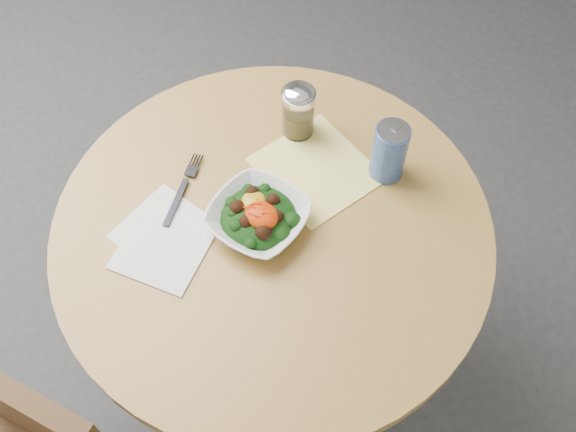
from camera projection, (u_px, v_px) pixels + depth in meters
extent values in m
plane|color=#2E2E30|center=(277.00, 355.00, 1.94)|extent=(6.00, 6.00, 0.00)
cylinder|color=black|center=(277.00, 354.00, 1.92)|extent=(0.52, 0.52, 0.03)
cylinder|color=black|center=(275.00, 306.00, 1.64)|extent=(0.10, 0.10, 0.71)
cylinder|color=#C89348|center=(272.00, 229.00, 1.32)|extent=(0.90, 0.90, 0.04)
cube|color=#4A3114|center=(36.00, 418.00, 1.21)|extent=(0.38, 0.11, 0.45)
cube|color=yellow|center=(316.00, 169.00, 1.38)|extent=(0.28, 0.26, 0.00)
cube|color=white|center=(164.00, 231.00, 1.29)|extent=(0.17, 0.17, 0.00)
cube|color=white|center=(163.00, 248.00, 1.27)|extent=(0.21, 0.21, 0.00)
imported|color=white|center=(258.00, 218.00, 1.28)|extent=(0.20, 0.20, 0.05)
ellipsoid|color=black|center=(258.00, 218.00, 1.29)|extent=(0.15, 0.15, 0.05)
ellipsoid|color=#C18B13|center=(254.00, 201.00, 1.28)|extent=(0.05, 0.05, 0.02)
ellipsoid|color=red|center=(262.00, 215.00, 1.26)|extent=(0.07, 0.06, 0.03)
cube|color=black|center=(176.00, 202.00, 1.33)|extent=(0.06, 0.12, 0.00)
cube|color=black|center=(194.00, 166.00, 1.38)|extent=(0.05, 0.07, 0.00)
cylinder|color=silver|center=(298.00, 114.00, 1.39)|extent=(0.07, 0.07, 0.11)
cylinder|color=#9F8D4A|center=(298.00, 121.00, 1.41)|extent=(0.06, 0.06, 0.06)
cylinder|color=silver|center=(299.00, 95.00, 1.34)|extent=(0.07, 0.07, 0.01)
ellipsoid|color=silver|center=(299.00, 93.00, 1.34)|extent=(0.07, 0.07, 0.03)
cylinder|color=navy|center=(389.00, 152.00, 1.32)|extent=(0.07, 0.07, 0.13)
cylinder|color=#B4B4BB|center=(394.00, 130.00, 1.26)|extent=(0.07, 0.07, 0.00)
cube|color=#B4B4BB|center=(397.00, 127.00, 1.26)|extent=(0.02, 0.02, 0.00)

